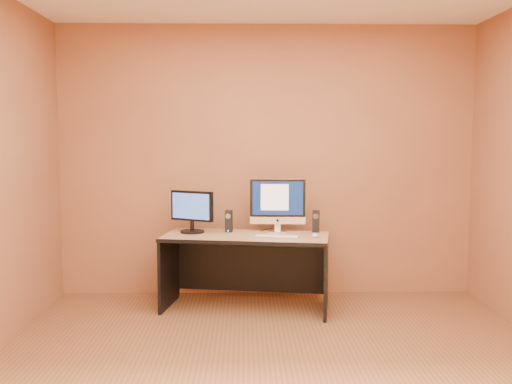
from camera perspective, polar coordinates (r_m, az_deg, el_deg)
floor at (r=3.84m, az=2.30°, el=-18.03°), size 4.00×4.00×0.00m
walls at (r=3.53m, az=2.38°, el=1.73°), size 4.00×4.00×2.60m
desk at (r=5.12m, az=-1.02°, el=-8.02°), size 1.53×0.86×0.67m
imac at (r=5.20m, az=2.18°, el=-1.28°), size 0.53×0.22×0.50m
second_monitor at (r=5.18m, az=-6.42°, el=-1.99°), size 0.48×0.39×0.38m
speaker_left at (r=5.21m, az=-2.74°, el=-2.93°), size 0.07×0.07×0.20m
speaker_right at (r=5.22m, az=6.01°, el=-2.93°), size 0.07×0.08×0.20m
keyboard at (r=4.93m, az=2.08°, el=-4.48°), size 0.40×0.18×0.02m
mouse at (r=4.98m, az=5.94°, el=-4.31°), size 0.06×0.10×0.03m
cable_a at (r=5.31m, az=2.42°, el=-3.81°), size 0.02×0.20×0.01m
cable_b at (r=5.33m, az=1.05°, el=-3.78°), size 0.12×0.12×0.01m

